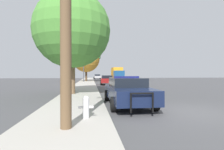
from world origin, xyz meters
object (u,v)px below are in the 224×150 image
utility_pole (66,5)px  fire_hydrant (86,106)px  tree_sidewalk_near (72,30)px  box_truck (117,73)px  tree_sidewalk_far (86,59)px  traffic_light (90,62)px  car_background_distant (97,77)px  police_car (127,90)px  car_background_midblock (107,80)px

utility_pole → fire_hydrant: bearing=63.4°
tree_sidewalk_near → box_truck: bearing=75.0°
tree_sidewalk_far → tree_sidewalk_near: 22.24m
traffic_light → tree_sidewalk_far: (-0.82, 2.98, 0.78)m
car_background_distant → tree_sidewalk_near: tree_sidewalk_near is taller
fire_hydrant → car_background_distant: 45.06m
police_car → fire_hydrant: (-2.12, -3.05, -0.23)m
traffic_light → car_background_distant: size_ratio=1.36×
utility_pole → tree_sidewalk_near: size_ratio=0.88×
fire_hydrant → utility_pole: 3.32m
box_truck → tree_sidewalk_far: (-7.57, -7.73, 2.99)m
fire_hydrant → traffic_light: 26.96m
police_car → car_background_midblock: police_car is taller
box_truck → car_background_midblock: bearing=77.3°
tree_sidewalk_near → tree_sidewalk_far: bearing=88.8°
car_background_distant → car_background_midblock: car_background_midblock is taller
car_background_distant → car_background_midblock: size_ratio=0.85×
car_background_midblock → car_background_distant: bearing=94.4°
car_background_midblock → tree_sidewalk_near: bearing=-104.0°
box_truck → car_background_distant: bearing=-56.9°
car_background_midblock → box_truck: 18.25m
traffic_light → car_background_midblock: (2.49, -7.01, -3.15)m
police_car → box_truck: 34.74m
police_car → tree_sidewalk_far: 27.11m
fire_hydrant → utility_pole: bearing=-116.6°
traffic_light → car_background_midblock: 8.08m
car_background_midblock → utility_pole: bearing=-95.2°
utility_pole → box_truck: utility_pole is taller
police_car → utility_pole: utility_pole is taller
box_truck → tree_sidewalk_near: (-8.05, -29.96, 3.34)m
car_background_midblock → box_truck: box_truck is taller
car_background_distant → police_car: bearing=-92.0°
utility_pole → tree_sidewalk_far: size_ratio=0.94×
car_background_midblock → traffic_light: bearing=112.8°
utility_pole → tree_sidewalk_far: bearing=90.4°
fire_hydrant → box_truck: size_ratio=0.10×
utility_pole → car_background_distant: utility_pole is taller
box_truck → tree_sidewalk_far: tree_sidewalk_far is taller
traffic_light → tree_sidewalk_near: (-1.31, -19.25, 1.12)m
fire_hydrant → traffic_light: bearing=89.8°
fire_hydrant → box_truck: bearing=79.7°
fire_hydrant → car_background_distant: car_background_distant is taller
car_background_midblock → tree_sidewalk_far: size_ratio=0.64×
traffic_light → car_background_distant: bearing=83.8°
box_truck → utility_pole: bearing=80.0°
police_car → traffic_light: (-2.04, 23.69, 3.12)m
car_background_distant → tree_sidewalk_far: 16.03m
police_car → car_background_midblock: bearing=-91.7°
utility_pole → box_truck: bearing=79.2°
traffic_light → box_truck: size_ratio=0.70×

